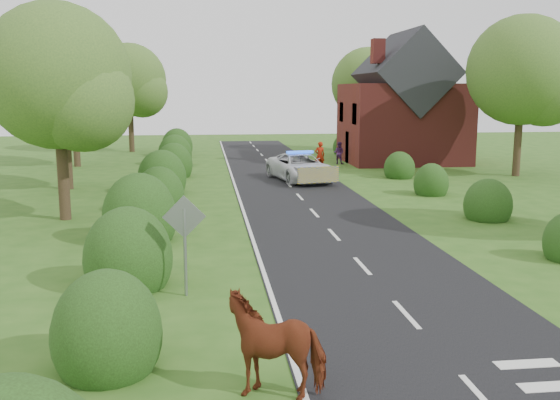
{
  "coord_description": "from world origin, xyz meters",
  "views": [
    {
      "loc": [
        -4.47,
        -13.04,
        5.03
      ],
      "look_at": [
        -1.92,
        8.03,
        1.3
      ],
      "focal_mm": 40.0,
      "sensor_mm": 36.0,
      "label": 1
    }
  ],
  "objects": [
    {
      "name": "ground",
      "position": [
        0.0,
        0.0,
        0.0
      ],
      "size": [
        120.0,
        120.0,
        0.0
      ],
      "primitive_type": "plane",
      "color": "#2E5A19"
    },
    {
      "name": "road",
      "position": [
        0.0,
        15.0,
        0.01
      ],
      "size": [
        6.0,
        70.0,
        0.02
      ],
      "primitive_type": "cube",
      "color": "black",
      "rests_on": "ground"
    },
    {
      "name": "road_markings",
      "position": [
        -1.6,
        12.93,
        0.03
      ],
      "size": [
        4.96,
        70.0,
        0.01
      ],
      "color": "white",
      "rests_on": "road"
    },
    {
      "name": "hedgerow_left",
      "position": [
        -6.51,
        11.69,
        0.75
      ],
      "size": [
        2.75,
        50.41,
        3.0
      ],
      "color": "#203313",
      "rests_on": "ground"
    },
    {
      "name": "hedgerow_right",
      "position": [
        6.6,
        11.21,
        0.55
      ],
      "size": [
        2.1,
        45.78,
        2.1
      ],
      "color": "#203313",
      "rests_on": "ground"
    },
    {
      "name": "tree_left_a",
      "position": [
        -9.75,
        11.86,
        5.34
      ],
      "size": [
        5.74,
        5.6,
        8.38
      ],
      "color": "#332316",
      "rests_on": "ground"
    },
    {
      "name": "tree_left_b",
      "position": [
        -11.25,
        19.86,
        5.04
      ],
      "size": [
        5.74,
        5.6,
        8.07
      ],
      "color": "#332316",
      "rests_on": "ground"
    },
    {
      "name": "tree_left_c",
      "position": [
        -12.7,
        29.83,
        6.53
      ],
      "size": [
        6.97,
        6.8,
        10.22
      ],
      "color": "#332316",
      "rests_on": "ground"
    },
    {
      "name": "tree_left_d",
      "position": [
        -10.23,
        39.85,
        5.64
      ],
      "size": [
        6.15,
        6.0,
        8.89
      ],
      "color": "#332316",
      "rests_on": "ground"
    },
    {
      "name": "tree_right_b",
      "position": [
        14.29,
        21.84,
        5.94
      ],
      "size": [
        6.56,
        6.4,
        9.4
      ],
      "color": "#332316",
      "rests_on": "ground"
    },
    {
      "name": "tree_right_c",
      "position": [
        9.27,
        37.85,
        5.34
      ],
      "size": [
        6.15,
        6.0,
        8.58
      ],
      "color": "#332316",
      "rests_on": "ground"
    },
    {
      "name": "road_sign",
      "position": [
        -5.0,
        2.0,
        1.65
      ],
      "size": [
        1.06,
        0.08,
        2.53
      ],
      "color": "gray",
      "rests_on": "ground"
    },
    {
      "name": "house",
      "position": [
        9.49,
        30.0,
        3.79
      ],
      "size": [
        8.0,
        7.4,
        9.17
      ],
      "color": "maroon",
      "rests_on": "ground"
    },
    {
      "name": "cow",
      "position": [
        -3.33,
        -3.15,
        0.72
      ],
      "size": [
        2.18,
        1.42,
        1.43
      ],
      "primitive_type": "imported",
      "rotation": [
        0.0,
        0.0,
        -1.76
      ],
      "color": "maroon",
      "rests_on": "ground"
    },
    {
      "name": "police_van",
      "position": [
        0.85,
        21.53,
        0.77
      ],
      "size": [
        3.61,
        5.97,
        1.69
      ],
      "rotation": [
        0.0,
        0.0,
        0.2
      ],
      "color": "silver",
      "rests_on": "ground"
    },
    {
      "name": "pedestrian_red",
      "position": [
        2.9,
        26.46,
        0.9
      ],
      "size": [
        0.68,
        0.48,
        1.8
      ],
      "primitive_type": "imported",
      "rotation": [
        0.0,
        0.0,
        3.21
      ],
      "color": "#9F1C0A",
      "rests_on": "ground"
    },
    {
      "name": "pedestrian_purple",
      "position": [
        4.8,
        29.37,
        0.76
      ],
      "size": [
        0.94,
        0.89,
        1.53
      ],
      "primitive_type": "imported",
      "rotation": [
        0.0,
        0.0,
        2.56
      ],
      "color": "#522564",
      "rests_on": "ground"
    }
  ]
}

